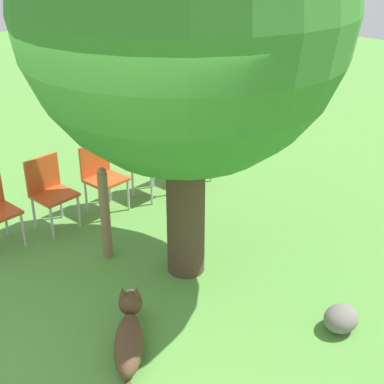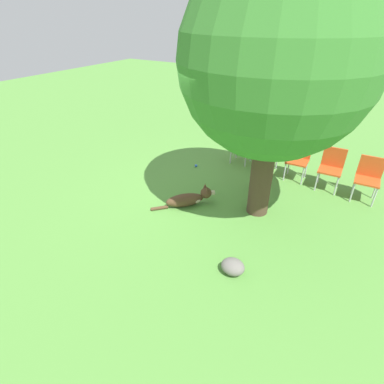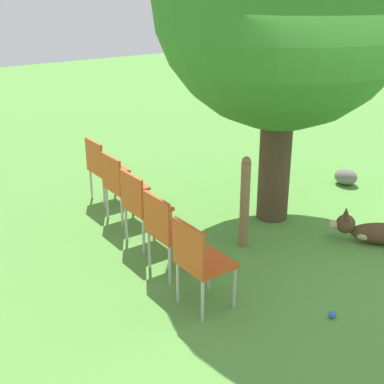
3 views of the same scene
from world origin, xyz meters
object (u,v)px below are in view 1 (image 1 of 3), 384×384
(red_chair_4, at_px, (188,147))
(fence_post, at_px, (105,213))
(dog, at_px, (129,335))
(oak_tree, at_px, (185,11))
(red_chair_1, at_px, (50,188))
(red_chair_3, at_px, (147,159))
(red_chair_2, at_px, (101,173))

(red_chair_4, bearing_deg, fence_post, -72.02)
(dog, distance_m, red_chair_4, 3.47)
(oak_tree, distance_m, fence_post, 2.24)
(fence_post, distance_m, red_chair_1, 1.00)
(red_chair_1, relative_size, red_chair_3, 1.00)
(dog, bearing_deg, red_chair_2, 9.78)
(oak_tree, distance_m, dog, 2.77)
(red_chair_1, bearing_deg, red_chair_2, 80.66)
(red_chair_3, xyz_separation_m, red_chair_4, (0.10, 0.69, 0.00))
(red_chair_1, xyz_separation_m, red_chair_3, (0.19, 1.37, 0.00))
(oak_tree, height_order, fence_post, oak_tree)
(red_chair_1, distance_m, red_chair_3, 1.38)
(oak_tree, height_order, dog, oak_tree)
(dog, bearing_deg, fence_post, 11.65)
(fence_post, xyz_separation_m, red_chair_2, (-0.91, 0.67, -0.03))
(dog, bearing_deg, oak_tree, -24.76)
(oak_tree, relative_size, dog, 4.23)
(red_chair_1, relative_size, red_chair_4, 1.00)
(red_chair_2, bearing_deg, red_chair_4, 80.66)
(fence_post, bearing_deg, dog, -32.11)
(dog, distance_m, red_chair_3, 3.00)
(fence_post, relative_size, red_chair_3, 1.22)
(dog, height_order, fence_post, fence_post)
(oak_tree, bearing_deg, red_chair_4, 132.52)
(oak_tree, bearing_deg, red_chair_3, 149.18)
(red_chair_2, xyz_separation_m, red_chair_3, (0.10, 0.69, 0.00))
(dog, height_order, red_chair_3, red_chair_3)
(red_chair_2, bearing_deg, fence_post, -37.76)
(fence_post, relative_size, red_chair_2, 1.22)
(oak_tree, distance_m, red_chair_3, 2.80)
(red_chair_2, distance_m, red_chair_4, 1.38)
(fence_post, height_order, red_chair_4, fence_post)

